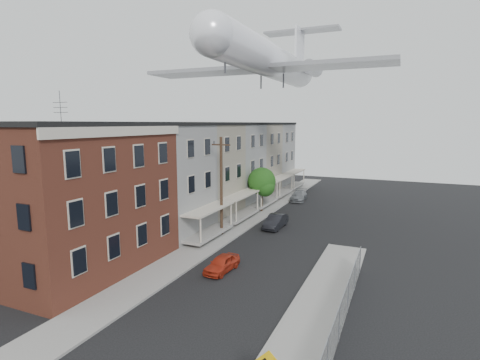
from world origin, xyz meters
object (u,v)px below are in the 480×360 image
(utility_pole, at_px, (221,185))
(car_far, at_px, (299,196))
(street_tree, at_px, (263,183))
(car_near, at_px, (222,263))
(car_mid, at_px, (276,221))
(airplane, at_px, (271,61))

(utility_pole, relative_size, car_far, 2.00)
(street_tree, height_order, car_near, street_tree)
(car_mid, bearing_deg, car_near, -89.23)
(car_mid, bearing_deg, street_tree, 122.31)
(utility_pole, height_order, airplane, airplane)
(car_mid, bearing_deg, utility_pole, -130.93)
(street_tree, distance_m, car_far, 8.89)
(street_tree, relative_size, car_mid, 1.29)
(street_tree, distance_m, car_near, 18.12)
(utility_pole, distance_m, car_mid, 6.98)
(utility_pole, bearing_deg, car_near, -63.50)
(car_near, xyz_separation_m, car_far, (-1.33, 25.70, 0.08))
(airplane, bearing_deg, utility_pole, -98.08)
(street_tree, xyz_separation_m, airplane, (1.01, -0.48, 13.33))
(car_near, relative_size, car_mid, 0.83)
(street_tree, xyz_separation_m, car_far, (2.15, 8.16, -2.80))
(utility_pole, relative_size, car_mid, 2.23)
(street_tree, height_order, airplane, airplane)
(airplane, bearing_deg, car_mid, -64.62)
(car_far, xyz_separation_m, airplane, (-1.13, -8.63, 16.12))
(car_near, xyz_separation_m, airplane, (-2.46, 17.07, 16.20))
(car_far, height_order, airplane, airplane)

